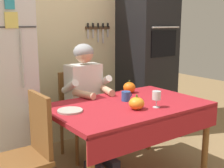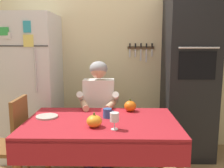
% 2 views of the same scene
% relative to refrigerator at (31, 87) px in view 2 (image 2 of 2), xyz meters
% --- Properties ---
extents(back_wall_assembly, '(3.70, 0.13, 2.60)m').
position_rel_refrigerator_xyz_m(back_wall_assembly, '(1.00, 0.39, 0.40)').
color(back_wall_assembly, beige).
rests_on(back_wall_assembly, ground).
extents(refrigerator, '(0.68, 0.71, 1.80)m').
position_rel_refrigerator_xyz_m(refrigerator, '(0.00, 0.00, 0.00)').
color(refrigerator, silver).
rests_on(refrigerator, ground).
extents(wall_oven, '(0.60, 0.64, 2.10)m').
position_rel_refrigerator_xyz_m(wall_oven, '(2.00, 0.04, 0.15)').
color(wall_oven, black).
rests_on(wall_oven, ground).
extents(dining_table, '(1.40, 0.90, 0.74)m').
position_rel_refrigerator_xyz_m(dining_table, '(0.95, -0.88, -0.24)').
color(dining_table, brown).
rests_on(dining_table, ground).
extents(chair_behind_person, '(0.40, 0.40, 0.93)m').
position_rel_refrigerator_xyz_m(chair_behind_person, '(0.88, -0.09, -0.39)').
color(chair_behind_person, brown).
rests_on(chair_behind_person, ground).
extents(seated_person, '(0.47, 0.55, 1.25)m').
position_rel_refrigerator_xyz_m(seated_person, '(0.88, -0.28, -0.16)').
color(seated_person, '#38384C').
rests_on(seated_person, ground).
extents(chair_left_side, '(0.40, 0.40, 0.93)m').
position_rel_refrigerator_xyz_m(chair_left_side, '(0.05, -0.78, -0.39)').
color(chair_left_side, brown).
rests_on(chair_left_side, ground).
extents(coffee_mug, '(0.11, 0.08, 0.09)m').
position_rel_refrigerator_xyz_m(coffee_mug, '(1.00, -0.77, -0.12)').
color(coffee_mug, '#2D569E').
rests_on(coffee_mug, dining_table).
extents(wine_glass, '(0.08, 0.08, 0.14)m').
position_rel_refrigerator_xyz_m(wine_glass, '(1.07, -1.10, -0.06)').
color(wine_glass, white).
rests_on(wine_glass, dining_table).
extents(pumpkin_large, '(0.13, 0.13, 0.13)m').
position_rel_refrigerator_xyz_m(pumpkin_large, '(1.23, -0.54, -0.10)').
color(pumpkin_large, orange).
rests_on(pumpkin_large, dining_table).
extents(pumpkin_medium, '(0.13, 0.13, 0.13)m').
position_rel_refrigerator_xyz_m(pumpkin_medium, '(0.90, -1.04, -0.11)').
color(pumpkin_medium, orange).
rests_on(pumpkin_medium, dining_table).
extents(serving_tray, '(0.21, 0.21, 0.02)m').
position_rel_refrigerator_xyz_m(serving_tray, '(0.41, -0.77, -0.15)').
color(serving_tray, '#B7B2A8').
rests_on(serving_tray, dining_table).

